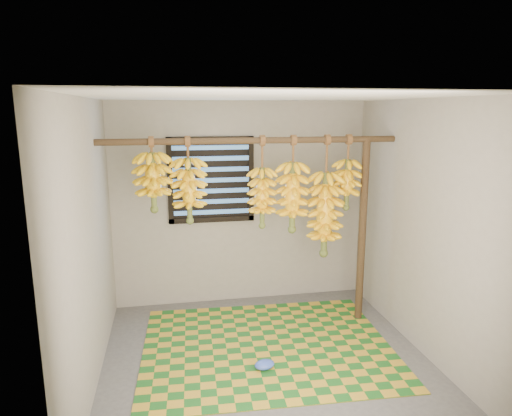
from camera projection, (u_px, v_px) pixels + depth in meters
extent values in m
cube|color=#484848|center=(267.00, 362.00, 4.24)|extent=(3.00, 3.00, 0.01)
cube|color=silver|center=(269.00, 96.00, 3.74)|extent=(3.00, 3.00, 0.01)
cube|color=gray|center=(241.00, 204.00, 5.43)|extent=(3.00, 0.01, 2.40)
cube|color=gray|center=(88.00, 247.00, 3.71)|extent=(0.01, 3.00, 2.40)
cube|color=gray|center=(425.00, 229.00, 4.27)|extent=(0.01, 3.00, 2.40)
cube|color=black|center=(211.00, 180.00, 5.28)|extent=(1.00, 0.04, 1.00)
cylinder|color=#45321E|center=(253.00, 141.00, 4.49)|extent=(3.00, 0.06, 0.06)
cylinder|color=#45321E|center=(362.00, 232.00, 4.93)|extent=(0.08, 0.08, 2.00)
cube|color=#1A591B|center=(267.00, 346.00, 4.52)|extent=(2.50, 2.05, 0.01)
ellipsoid|color=blue|center=(265.00, 365.00, 4.10)|extent=(0.22, 0.18, 0.08)
cylinder|color=brown|center=(188.00, 150.00, 4.39)|extent=(0.02, 0.02, 0.22)
cylinder|color=#4C5923|center=(189.00, 189.00, 4.47)|extent=(0.05, 0.05, 0.61)
cylinder|color=brown|center=(151.00, 147.00, 4.32)|extent=(0.02, 0.02, 0.16)
cylinder|color=#4C5923|center=(153.00, 180.00, 4.39)|extent=(0.06, 0.06, 0.53)
cylinder|color=brown|center=(262.00, 154.00, 4.54)|extent=(0.02, 0.02, 0.33)
cylinder|color=#4C5923|center=(262.00, 196.00, 4.63)|extent=(0.05, 0.05, 0.58)
cylinder|color=brown|center=(293.00, 151.00, 4.59)|extent=(0.02, 0.02, 0.29)
cylinder|color=#4C5923|center=(292.00, 196.00, 4.69)|extent=(0.06, 0.06, 0.68)
cylinder|color=brown|center=(327.00, 156.00, 4.67)|extent=(0.02, 0.02, 0.40)
cylinder|color=#4C5923|center=(325.00, 213.00, 4.80)|extent=(0.07, 0.07, 0.85)
cylinder|color=brown|center=(348.00, 149.00, 4.70)|extent=(0.02, 0.02, 0.26)
cylinder|color=#4C5923|center=(347.00, 183.00, 4.77)|extent=(0.05, 0.05, 0.49)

